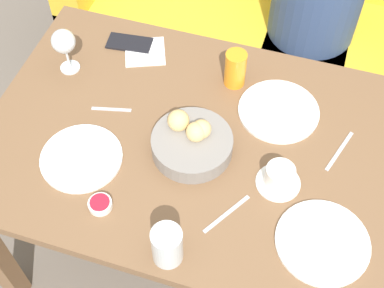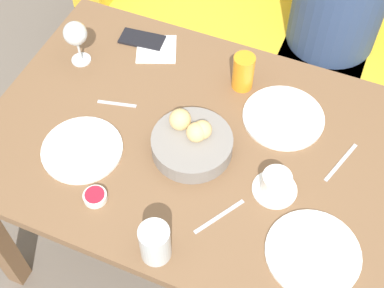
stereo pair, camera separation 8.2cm
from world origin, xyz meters
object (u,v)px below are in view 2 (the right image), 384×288
coffee_cup (276,184)px  knife_silver (219,217)px  spoon_coffee (117,104)px  water_tumbler (155,243)px  jam_bowl_berry (95,197)px  juice_glass (243,72)px  napkin (156,49)px  couch (277,18)px  fork_silver (341,162)px  seated_person (333,25)px  bread_basket (192,141)px  plate_far_center (283,117)px  cell_phone (142,39)px  plate_near_left (82,149)px  plate_near_right (313,253)px  wine_glass (75,35)px

coffee_cup → knife_silver: 0.18m
spoon_coffee → water_tumbler: bearing=-51.3°
jam_bowl_berry → knife_silver: size_ratio=0.45×
juice_glass → napkin: size_ratio=0.72×
napkin → couch: bearing=73.6°
fork_silver → couch: bearing=114.4°
seated_person → spoon_coffee: (-0.51, -0.89, 0.24)m
bread_basket → knife_silver: (0.15, -0.18, -0.03)m
seated_person → water_tumbler: 1.34m
plate_far_center → cell_phone: (-0.54, 0.14, -0.00)m
coffee_cup → plate_far_center: bearing=101.7°
plate_near_left → spoon_coffee: (0.01, 0.19, -0.00)m
plate_near_right → plate_far_center: same height
bread_basket → plate_far_center: size_ratio=0.95×
wine_glass → cell_phone: (0.14, 0.16, -0.11)m
water_tumbler → cell_phone: 0.78m
juice_glass → coffee_cup: bearing=-57.1°
plate_near_left → coffee_cup: coffee_cup is taller
plate_near_left → napkin: bearing=87.1°
bread_basket → spoon_coffee: size_ratio=1.92×
wine_glass → jam_bowl_berry: 0.54m
napkin → spoon_coffee: bearing=-92.6°
plate_far_center → spoon_coffee: size_ratio=2.03×
seated_person → spoon_coffee: seated_person is taller
plate_near_left → wine_glass: (-0.18, 0.32, 0.11)m
cell_phone → spoon_coffee: bearing=-79.7°
plate_near_left → fork_silver: size_ratio=1.48×
plate_near_left → wine_glass: wine_glass is taller
seated_person → juice_glass: size_ratio=9.39×
seated_person → jam_bowl_berry: (-0.41, -1.21, 0.25)m
bread_basket → knife_silver: bread_basket is taller
wine_glass → water_tumbler: bearing=-45.3°
couch → knife_silver: bearing=-81.6°
plate_near_right → water_tumbler: (-0.37, -0.15, 0.05)m
wine_glass → seated_person: bearing=47.5°
jam_bowl_berry → cell_phone: bearing=104.3°
seated_person → cell_phone: bearing=-132.8°
couch → jam_bowl_berry: couch is taller
bread_basket → plate_near_right: bread_basket is taller
plate_near_right → cell_phone: size_ratio=1.56×
fork_silver → napkin: napkin is taller
couch → plate_near_left: 1.33m
water_tumbler → wine_glass: bearing=134.7°
coffee_cup → fork_silver: bearing=47.5°
plate_near_right → cell_phone: plate_near_right is taller
plate_near_left → knife_silver: 0.45m
napkin → plate_near_right: bearing=-37.0°
wine_glass → couch: bearing=64.6°
wine_glass → napkin: (0.21, 0.14, -0.11)m
wine_glass → cell_phone: bearing=48.6°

